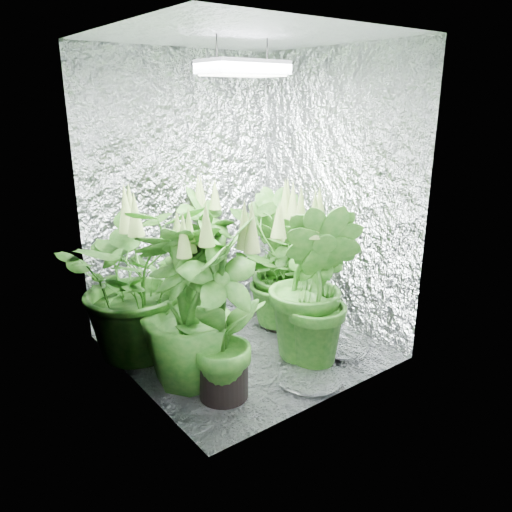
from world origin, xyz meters
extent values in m
plane|color=silver|center=(0.00, 0.00, 0.00)|extent=(1.60, 1.60, 0.00)
cube|color=silver|center=(0.00, 0.80, 1.00)|extent=(1.60, 0.02, 2.00)
cube|color=silver|center=(0.00, -0.80, 1.00)|extent=(1.60, 0.02, 2.00)
cube|color=silver|center=(-0.80, 0.00, 1.00)|extent=(0.02, 1.60, 2.00)
cube|color=silver|center=(0.80, 0.00, 1.00)|extent=(0.02, 1.60, 2.00)
cube|color=silver|center=(0.00, 0.00, 2.00)|extent=(1.60, 1.60, 0.01)
cube|color=gray|center=(0.00, 0.00, 1.83)|extent=(0.50, 0.30, 0.08)
cube|color=white|center=(0.00, 0.00, 1.79)|extent=(0.46, 0.26, 0.01)
cylinder|color=black|center=(-0.18, 0.00, 1.94)|extent=(0.01, 0.01, 0.13)
cylinder|color=black|center=(0.18, 0.00, 1.94)|extent=(0.01, 0.01, 0.13)
cylinder|color=black|center=(-0.62, 0.30, 0.14)|extent=(0.32, 0.32, 0.29)
cylinder|color=#4C3019|center=(-0.62, 0.30, 0.27)|extent=(0.30, 0.30, 0.03)
imported|color=#134A11|center=(-0.62, 0.30, 0.56)|extent=(1.16, 1.16, 1.04)
cone|color=olive|center=(-0.62, 0.30, 1.01)|extent=(0.10, 0.10, 0.29)
cylinder|color=black|center=(0.09, 0.64, 0.13)|extent=(0.30, 0.30, 0.27)
cylinder|color=#4C3019|center=(0.09, 0.64, 0.25)|extent=(0.28, 0.28, 0.03)
imported|color=#134A11|center=(0.09, 0.64, 0.53)|extent=(0.68, 0.68, 0.99)
cone|color=olive|center=(0.09, 0.64, 0.95)|extent=(0.10, 0.10, 0.27)
cylinder|color=black|center=(0.57, 0.31, 0.14)|extent=(0.31, 0.31, 0.28)
cylinder|color=#4C3019|center=(0.57, 0.31, 0.26)|extent=(0.29, 0.29, 0.03)
imported|color=#134A11|center=(0.57, 0.31, 0.51)|extent=(0.71, 0.71, 0.96)
cone|color=olive|center=(0.57, 0.31, 0.92)|extent=(0.10, 0.10, 0.28)
cylinder|color=black|center=(-0.53, -0.18, 0.12)|extent=(0.27, 0.27, 0.24)
cylinder|color=#4C3019|center=(-0.53, -0.18, 0.22)|extent=(0.25, 0.25, 0.03)
imported|color=#134A11|center=(-0.53, -0.18, 0.53)|extent=(0.75, 0.75, 1.00)
cone|color=olive|center=(-0.53, -0.18, 0.97)|extent=(0.09, 0.09, 0.24)
cylinder|color=black|center=(0.42, 0.09, 0.13)|extent=(0.28, 0.28, 0.25)
cylinder|color=#4C3019|center=(0.42, 0.09, 0.24)|extent=(0.26, 0.26, 0.03)
imported|color=#134A11|center=(0.42, 0.09, 0.46)|extent=(0.92, 0.92, 0.86)
cone|color=olive|center=(0.42, 0.09, 0.83)|extent=(0.09, 0.09, 0.25)
cylinder|color=black|center=(-0.45, -0.41, 0.13)|extent=(0.29, 0.29, 0.25)
cylinder|color=#4C3019|center=(-0.45, -0.41, 0.24)|extent=(0.26, 0.26, 0.03)
imported|color=#134A11|center=(-0.45, -0.41, 0.56)|extent=(0.78, 0.78, 1.06)
cone|color=olive|center=(-0.45, -0.41, 1.03)|extent=(0.09, 0.09, 0.25)
cylinder|color=black|center=(0.22, -0.43, 0.13)|extent=(0.30, 0.30, 0.26)
cylinder|color=#4C3019|center=(0.22, -0.43, 0.25)|extent=(0.27, 0.27, 0.03)
imported|color=#134A11|center=(0.22, -0.43, 0.56)|extent=(0.76, 0.76, 1.06)
cone|color=olive|center=(0.22, -0.43, 1.03)|extent=(0.10, 0.10, 0.26)
cylinder|color=black|center=(0.62, 0.48, 0.04)|extent=(0.15, 0.15, 0.09)
cylinder|color=black|center=(0.62, 0.48, 0.22)|extent=(0.13, 0.13, 0.11)
cylinder|color=#4C4C51|center=(0.55, 0.49, 0.22)|extent=(0.08, 0.32, 0.33)
torus|color=#4C4C51|center=(0.55, 0.49, 0.22)|extent=(0.08, 0.34, 0.34)
cube|color=white|center=(0.28, -0.46, 0.30)|extent=(0.06, 0.05, 0.09)
camera|label=1|loc=(-1.83, -2.53, 1.67)|focal=35.00mm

